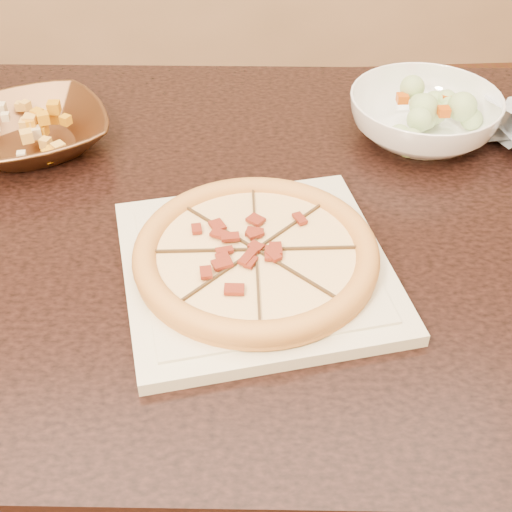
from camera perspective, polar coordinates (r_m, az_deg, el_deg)
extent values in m
cube|color=#52261A|center=(1.60, 0.38, -19.08)|extent=(4.00, 4.00, 0.02)
cube|color=black|center=(1.04, -4.72, 2.74)|extent=(1.52, 1.04, 0.04)
cylinder|color=black|center=(1.69, 18.37, 1.44)|extent=(0.07, 0.07, 0.71)
cube|color=beige|center=(0.92, 0.00, -0.99)|extent=(0.38, 0.38, 0.02)
cube|color=beige|center=(0.91, 0.00, -0.48)|extent=(0.33, 0.33, 0.00)
cylinder|color=#CA7B3D|center=(0.91, 0.00, -0.10)|extent=(0.31, 0.31, 0.01)
torus|color=#CA7B3D|center=(0.90, 0.00, 0.29)|extent=(0.31, 0.31, 0.03)
cylinder|color=#FFDDA5|center=(0.90, 0.00, 0.24)|extent=(0.25, 0.25, 0.01)
cube|color=#382714|center=(0.90, 0.00, 0.48)|extent=(0.01, 0.31, 0.01)
cube|color=#382714|center=(0.90, 0.00, 0.48)|extent=(0.21, 0.23, 0.01)
cube|color=#382714|center=(0.90, 0.00, 0.48)|extent=(0.31, 0.01, 0.01)
cube|color=#382714|center=(0.90, 0.00, 0.48)|extent=(0.23, 0.21, 0.01)
cube|color=maroon|center=(0.90, 1.43, 0.66)|extent=(0.02, 0.01, 0.00)
cube|color=maroon|center=(0.91, 3.02, 1.37)|extent=(0.03, 0.02, 0.00)
cube|color=maroon|center=(0.94, 3.77, 2.65)|extent=(0.03, 0.03, 0.00)
cube|color=maroon|center=(0.92, 1.00, 1.70)|extent=(0.03, 0.03, 0.00)
cube|color=maroon|center=(0.94, 0.78, 2.92)|extent=(0.02, 0.03, 0.00)
cube|color=maroon|center=(0.96, -0.61, 4.00)|extent=(0.02, 0.02, 0.00)
cube|color=maroon|center=(0.92, -1.06, 2.05)|extent=(0.02, 0.03, 0.00)
cube|color=maroon|center=(0.93, -2.95, 2.56)|extent=(0.03, 0.03, 0.00)
cube|color=maroon|center=(0.93, -5.36, 2.35)|extent=(0.03, 0.02, 0.00)
cube|color=maroon|center=(0.90, -3.03, 0.89)|extent=(0.03, 0.02, 0.00)
cube|color=maroon|center=(0.89, -4.88, 0.00)|extent=(0.03, 0.02, 0.00)
cube|color=maroon|center=(0.89, -1.55, 0.05)|extent=(0.03, 0.02, 0.00)
cube|color=maroon|center=(0.86, -2.46, -1.21)|extent=(0.03, 0.03, 0.00)
cube|color=maroon|center=(0.84, -2.18, -2.88)|extent=(0.02, 0.03, 0.00)
cube|color=maroon|center=(0.87, -0.12, -0.91)|extent=(0.02, 0.03, 0.00)
cube|color=maroon|center=(0.85, 1.23, -2.10)|extent=(0.02, 0.03, 0.00)
cube|color=maroon|center=(0.84, 3.70, -2.76)|extent=(0.02, 0.03, 0.00)
cube|color=maroon|center=(0.88, 2.38, -0.48)|extent=(0.03, 0.03, 0.00)
cube|color=maroon|center=(0.88, 4.60, -0.28)|extent=(0.03, 0.02, 0.00)
imported|color=brown|center=(1.21, -17.38, 9.42)|extent=(0.30, 0.30, 0.06)
cube|color=beige|center=(1.19, -17.79, 11.17)|extent=(0.03, 0.03, 0.03)
cube|color=#C47C0D|center=(1.19, -17.04, 11.33)|extent=(0.03, 0.03, 0.03)
cube|color=gold|center=(1.19, -16.36, 11.64)|extent=(0.03, 0.03, 0.03)
cube|color=beige|center=(1.21, -15.92, 12.07)|extent=(0.03, 0.03, 0.03)
cube|color=#C47C0D|center=(1.19, -17.51, 11.36)|extent=(0.03, 0.03, 0.03)
cube|color=gold|center=(1.20, -17.24, 11.75)|extent=(0.03, 0.03, 0.03)
cube|color=beige|center=(1.22, -17.34, 12.11)|extent=(0.03, 0.03, 0.03)
cube|color=#C47C0D|center=(1.19, -17.79, 11.21)|extent=(0.03, 0.03, 0.03)
cube|color=gold|center=(1.20, -18.00, 11.51)|extent=(0.03, 0.03, 0.03)
cube|color=beige|center=(1.21, -18.55, 11.67)|extent=(0.03, 0.03, 0.03)
cube|color=#C47C0D|center=(1.22, -19.37, 11.66)|extent=(0.03, 0.03, 0.03)
cube|color=gold|center=(1.19, -18.21, 11.22)|extent=(0.03, 0.03, 0.03)
cube|color=beige|center=(1.20, -18.97, 11.13)|extent=(0.03, 0.03, 0.03)
cube|color=#C47C0D|center=(1.19, -19.78, 10.86)|extent=(0.03, 0.03, 0.03)
cube|color=gold|center=(1.19, -17.94, 11.13)|extent=(0.03, 0.03, 0.03)
cube|color=beige|center=(1.18, -18.61, 10.84)|extent=(0.03, 0.03, 0.03)
cube|color=#C47C0D|center=(1.17, -19.07, 10.43)|extent=(0.03, 0.03, 0.03)
cube|color=gold|center=(1.15, -19.22, 9.96)|extent=(0.03, 0.03, 0.03)
cube|color=beige|center=(1.18, -17.99, 10.88)|extent=(0.03, 0.03, 0.03)
cube|color=#C47C0D|center=(1.16, -17.94, 10.51)|extent=(0.03, 0.03, 0.03)
cube|color=gold|center=(1.15, -17.49, 10.22)|extent=(0.03, 0.03, 0.03)
cube|color=beige|center=(1.18, -17.70, 11.08)|extent=(0.03, 0.03, 0.03)
cube|color=#C47C0D|center=(1.17, -17.19, 10.90)|extent=(0.03, 0.03, 0.03)
cube|color=gold|center=(1.16, -16.41, 10.88)|extent=(0.03, 0.03, 0.03)
cube|color=beige|center=(1.16, -15.47, 11.07)|extent=(0.03, 0.03, 0.03)
imported|color=white|center=(1.21, 13.26, 10.75)|extent=(0.25, 0.25, 0.08)
sphere|color=#AFC575|center=(1.18, 13.67, 13.10)|extent=(0.04, 0.04, 0.04)
sphere|color=#AFC575|center=(1.19, 14.56, 13.29)|extent=(0.04, 0.04, 0.04)
sphere|color=#AFC575|center=(1.22, 14.71, 13.82)|extent=(0.04, 0.04, 0.04)
sphere|color=#AFC575|center=(1.19, 13.72, 13.38)|extent=(0.04, 0.04, 0.04)
sphere|color=#AFC575|center=(1.21, 13.08, 13.90)|extent=(0.04, 0.04, 0.04)
sphere|color=#AFC575|center=(1.18, 13.58, 13.16)|extent=(0.04, 0.04, 0.04)
sphere|color=#AFC575|center=(1.19, 12.50, 13.47)|extent=(0.04, 0.04, 0.04)
sphere|color=#AFC575|center=(1.18, 11.26, 13.38)|extent=(0.04, 0.04, 0.04)
sphere|color=#AFC575|center=(1.17, 12.97, 13.05)|extent=(0.04, 0.04, 0.04)
sphere|color=#AFC575|center=(1.15, 12.42, 12.61)|extent=(0.04, 0.04, 0.04)
sphere|color=#AFC575|center=(1.18, 13.60, 13.00)|extent=(0.04, 0.04, 0.04)
sphere|color=#AFC575|center=(1.16, 13.87, 12.44)|extent=(0.04, 0.04, 0.04)
sphere|color=#AFC575|center=(1.14, 15.06, 11.92)|extent=(0.04, 0.04, 0.04)
sphere|color=#AFC575|center=(1.17, 14.43, 12.77)|extent=(0.04, 0.04, 0.04)
sphere|color=#AFC575|center=(1.18, 15.69, 12.66)|extent=(0.04, 0.04, 0.04)
cube|color=#BA4505|center=(1.21, 14.66, 13.23)|extent=(0.02, 0.02, 0.01)
cube|color=#BA4505|center=(1.20, 12.14, 13.39)|extent=(0.02, 0.02, 0.01)
cube|color=#BA4505|center=(1.16, 12.50, 12.18)|extent=(0.02, 0.02, 0.01)
cube|color=#BA4505|center=(1.17, 15.11, 12.02)|extent=(0.02, 0.02, 0.01)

